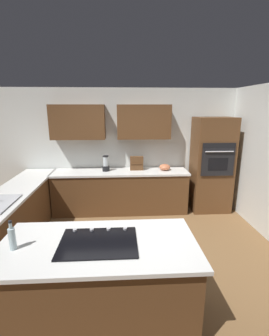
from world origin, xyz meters
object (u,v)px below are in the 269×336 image
(mixing_bowl, at_px, (165,167))
(spice_rack, at_px, (137,163))
(oil_bottle, at_px, (12,238))
(blender, at_px, (106,164))
(wall_oven, at_px, (212,165))
(cooktop, at_px, (98,242))

(mixing_bowl, height_order, spice_rack, spice_rack)
(spice_rack, bearing_deg, oil_bottle, 64.56)
(blender, xyz_separation_m, spice_rack, (-0.65, -0.04, 0.01))
(wall_oven, xyz_separation_m, spice_rack, (1.60, -0.08, 0.04))
(wall_oven, relative_size, mixing_bowl, 8.54)
(wall_oven, relative_size, cooktop, 2.64)
(spice_rack, bearing_deg, wall_oven, 176.99)
(blender, bearing_deg, mixing_bowl, 180.00)
(mixing_bowl, relative_size, oil_bottle, 0.80)
(mixing_bowl, height_order, oil_bottle, oil_bottle)
(wall_oven, distance_m, cooktop, 3.47)
(cooktop, height_order, oil_bottle, oil_bottle)
(cooktop, height_order, spice_rack, spice_rack)
(blender, distance_m, oil_bottle, 2.90)
(wall_oven, bearing_deg, blender, -1.11)
(wall_oven, distance_m, spice_rack, 1.60)
(wall_oven, bearing_deg, cooktop, 51.34)
(blender, relative_size, mixing_bowl, 1.40)
(mixing_bowl, bearing_deg, cooktop, 67.02)
(blender, bearing_deg, cooktop, 91.73)
(blender, relative_size, spice_rack, 1.12)
(oil_bottle, bearing_deg, wall_oven, -136.87)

